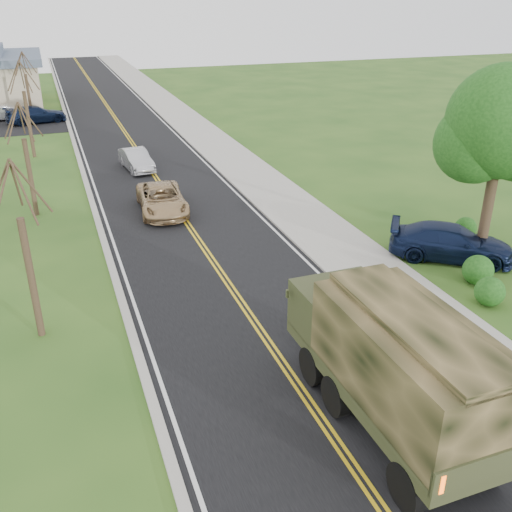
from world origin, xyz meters
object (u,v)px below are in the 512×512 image
pickup_navy (451,243)px  sedan_silver (136,160)px  suv_champagne (162,199)px  military_truck (394,358)px

pickup_navy → sedan_silver: bearing=65.6°
sedan_silver → pickup_navy: 20.90m
suv_champagne → sedan_silver: 8.18m
military_truck → pickup_navy: (8.08, 8.03, -1.35)m
military_truck → sedan_silver: (-2.40, 26.11, -1.44)m
military_truck → suv_champagne: bearing=96.9°
sedan_silver → pickup_navy: bearing=-66.8°
military_truck → suv_champagne: size_ratio=1.48×
military_truck → sedan_silver: 26.26m
suv_champagne → pickup_navy: bearing=-39.6°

